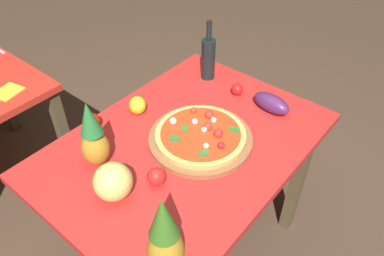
% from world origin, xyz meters
% --- Properties ---
extents(ground_plane, '(10.00, 10.00, 0.00)m').
position_xyz_m(ground_plane, '(0.00, 0.00, 0.00)').
color(ground_plane, '#4C3828').
extents(display_table, '(1.30, 0.93, 0.72)m').
position_xyz_m(display_table, '(0.00, 0.00, 0.64)').
color(display_table, brown).
rests_on(display_table, ground_plane).
extents(pizza_board, '(0.47, 0.47, 0.02)m').
position_xyz_m(pizza_board, '(0.05, -0.05, 0.73)').
color(pizza_board, '#955D3A').
rests_on(pizza_board, display_table).
extents(pizza, '(0.41, 0.41, 0.06)m').
position_xyz_m(pizza, '(0.06, -0.05, 0.76)').
color(pizza, '#D9B95A').
rests_on(pizza, pizza_board).
extents(wine_bottle, '(0.08, 0.08, 0.34)m').
position_xyz_m(wine_bottle, '(0.49, 0.25, 0.85)').
color(wine_bottle, black).
rests_on(wine_bottle, display_table).
extents(pineapple_left, '(0.12, 0.12, 0.32)m').
position_xyz_m(pineapple_left, '(-0.33, 0.21, 0.86)').
color(pineapple_left, '#BA8324').
rests_on(pineapple_left, display_table).
extents(pineapple_right, '(0.12, 0.12, 0.36)m').
position_xyz_m(pineapple_right, '(-0.50, -0.35, 0.88)').
color(pineapple_right, '#C18824').
rests_on(pineapple_right, display_table).
extents(melon, '(0.15, 0.15, 0.15)m').
position_xyz_m(melon, '(-0.41, 0.02, 0.80)').
color(melon, '#E3DA6C').
rests_on(melon, display_table).
extents(bell_pepper, '(0.09, 0.09, 0.09)m').
position_xyz_m(bell_pepper, '(0.02, 0.32, 0.77)').
color(bell_pepper, yellow).
rests_on(bell_pepper, display_table).
extents(eggplant, '(0.11, 0.21, 0.09)m').
position_xyz_m(eggplant, '(0.45, -0.18, 0.77)').
color(eggplant, '#4F2457').
rests_on(eggplant, display_table).
extents(tomato_near_board, '(0.08, 0.08, 0.08)m').
position_xyz_m(tomato_near_board, '(-0.20, 0.40, 0.76)').
color(tomato_near_board, red).
rests_on(tomato_near_board, display_table).
extents(tomato_beside_pepper, '(0.08, 0.08, 0.08)m').
position_xyz_m(tomato_beside_pepper, '(-0.26, -0.07, 0.76)').
color(tomato_beside_pepper, red).
rests_on(tomato_beside_pepper, display_table).
extents(tomato_at_corner, '(0.06, 0.06, 0.06)m').
position_xyz_m(tomato_at_corner, '(0.46, 0.03, 0.75)').
color(tomato_at_corner, red).
rests_on(tomato_at_corner, display_table).
extents(napkin_folded, '(0.16, 0.15, 0.01)m').
position_xyz_m(napkin_folded, '(-0.31, 0.98, 0.73)').
color(napkin_folded, yellow).
rests_on(napkin_folded, background_table).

